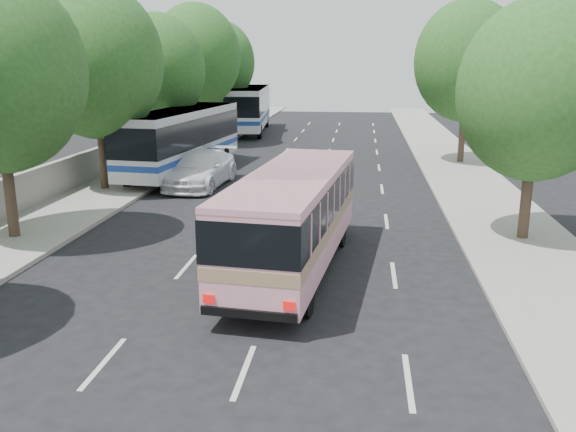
# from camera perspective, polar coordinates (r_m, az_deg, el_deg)

# --- Properties ---
(ground) EXTENTS (120.00, 120.00, 0.00)m
(ground) POSITION_cam_1_polar(r_m,az_deg,el_deg) (14.38, -6.58, -10.22)
(ground) COLOR black
(ground) RESTS_ON ground
(sidewalk_left) EXTENTS (4.00, 90.00, 0.15)m
(sidewalk_left) POSITION_cam_1_polar(r_m,az_deg,el_deg) (35.21, -12.59, 4.44)
(sidewalk_left) COLOR #9E998E
(sidewalk_left) RESTS_ON ground
(sidewalk_right) EXTENTS (4.00, 90.00, 0.12)m
(sidewalk_right) POSITION_cam_1_polar(r_m,az_deg,el_deg) (33.65, 15.95, 3.75)
(sidewalk_right) COLOR #9E998E
(sidewalk_right) RESTS_ON ground
(low_wall) EXTENTS (0.30, 90.00, 1.50)m
(low_wall) POSITION_cam_1_polar(r_m,az_deg,el_deg) (35.72, -15.40, 5.75)
(low_wall) COLOR #9E998E
(low_wall) RESTS_ON sidewalk_left
(tree_left_c) EXTENTS (6.00, 6.00, 9.35)m
(tree_left_c) POSITION_cam_1_polar(r_m,az_deg,el_deg) (29.13, -17.51, 14.08)
(tree_left_c) COLOR #38281E
(tree_left_c) RESTS_ON ground
(tree_left_d) EXTENTS (5.52, 5.52, 8.60)m
(tree_left_d) POSITION_cam_1_polar(r_m,az_deg,el_deg) (36.56, -12.09, 13.59)
(tree_left_d) COLOR #38281E
(tree_left_d) RESTS_ON ground
(tree_left_e) EXTENTS (6.30, 6.30, 9.82)m
(tree_left_e) POSITION_cam_1_polar(r_m,az_deg,el_deg) (44.19, -8.59, 14.87)
(tree_left_e) COLOR #38281E
(tree_left_e) RESTS_ON ground
(tree_left_f) EXTENTS (5.88, 5.88, 9.16)m
(tree_left_f) POSITION_cam_1_polar(r_m,az_deg,el_deg) (51.99, -6.40, 14.37)
(tree_left_f) COLOR #38281E
(tree_left_f) RESTS_ON ground
(tree_right_near) EXTENTS (5.10, 5.10, 7.95)m
(tree_right_near) POSITION_cam_1_polar(r_m,az_deg,el_deg) (21.40, 22.56, 11.29)
(tree_right_near) COLOR #38281E
(tree_right_near) RESTS_ON ground
(tree_right_far) EXTENTS (6.00, 6.00, 9.35)m
(tree_right_far) POSITION_cam_1_polar(r_m,az_deg,el_deg) (37.11, 16.58, 14.08)
(tree_right_far) COLOR #38281E
(tree_right_far) RESTS_ON ground
(pink_bus) EXTENTS (3.25, 9.33, 2.91)m
(pink_bus) POSITION_cam_1_polar(r_m,az_deg,el_deg) (17.30, 0.50, 0.51)
(pink_bus) COLOR pink
(pink_bus) RESTS_ON ground
(pink_taxi) EXTENTS (2.55, 5.00, 1.63)m
(pink_taxi) POSITION_cam_1_polar(r_m,az_deg,el_deg) (22.74, -0.29, 1.32)
(pink_taxi) COLOR #E51358
(pink_taxi) RESTS_ON ground
(white_pickup) EXTENTS (2.80, 5.95, 1.68)m
(white_pickup) POSITION_cam_1_polar(r_m,az_deg,el_deg) (29.80, -8.14, 4.36)
(white_pickup) COLOR white
(white_pickup) RESTS_ON ground
(tour_coach_front) EXTENTS (3.70, 11.71, 3.44)m
(tour_coach_front) POSITION_cam_1_polar(r_m,az_deg,el_deg) (32.99, -9.91, 7.42)
(tour_coach_front) COLOR silver
(tour_coach_front) RESTS_ON ground
(tour_coach_rear) EXTENTS (3.81, 12.65, 3.73)m
(tour_coach_rear) POSITION_cam_1_polar(r_m,az_deg,el_deg) (52.05, -3.65, 10.29)
(tour_coach_rear) COLOR silver
(tour_coach_rear) RESTS_ON ground
(taxi_roof_sign) EXTENTS (0.57, 0.25, 0.18)m
(taxi_roof_sign) POSITION_cam_1_polar(r_m,az_deg,el_deg) (22.56, -0.29, 3.55)
(taxi_roof_sign) COLOR silver
(taxi_roof_sign) RESTS_ON pink_taxi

